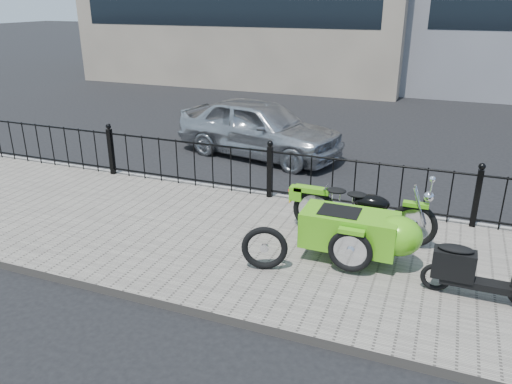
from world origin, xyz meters
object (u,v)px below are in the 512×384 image
at_px(motorcycle_sidecar, 364,227).
at_px(scooter, 472,271).
at_px(spare_tire, 265,248).
at_px(sedan_car, 259,128).

relative_size(motorcycle_sidecar, scooter, 1.66).
relative_size(spare_tire, sedan_car, 0.16).
relative_size(motorcycle_sidecar, spare_tire, 3.62).
xyz_separation_m(motorcycle_sidecar, spare_tire, (-1.18, -0.81, -0.16)).
bearing_deg(spare_tire, scooter, 6.52).
bearing_deg(spare_tire, motorcycle_sidecar, 34.36).
height_order(motorcycle_sidecar, spare_tire, motorcycle_sidecar).
bearing_deg(scooter, sedan_car, 133.68).
relative_size(scooter, sedan_car, 0.34).
bearing_deg(spare_tire, sedan_car, 111.95).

